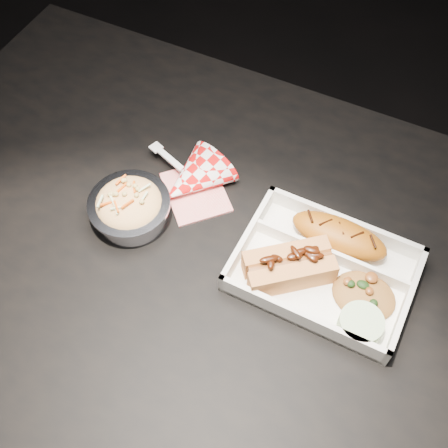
% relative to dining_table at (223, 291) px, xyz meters
% --- Properties ---
extents(floor, '(4.00, 4.00, 0.05)m').
position_rel_dining_table_xyz_m(floor, '(0.00, 0.00, -0.68)').
color(floor, black).
rests_on(floor, ground).
extents(dining_table, '(1.20, 0.80, 0.75)m').
position_rel_dining_table_xyz_m(dining_table, '(0.00, 0.00, 0.00)').
color(dining_table, black).
rests_on(dining_table, ground).
extents(food_tray, '(0.25, 0.18, 0.04)m').
position_rel_dining_table_xyz_m(food_tray, '(0.14, 0.05, 0.10)').
color(food_tray, silver).
rests_on(food_tray, dining_table).
extents(fried_pastry, '(0.15, 0.06, 0.04)m').
position_rel_dining_table_xyz_m(fried_pastry, '(0.14, 0.10, 0.12)').
color(fried_pastry, '#A25610').
rests_on(fried_pastry, food_tray).
extents(hotdog, '(0.13, 0.12, 0.06)m').
position_rel_dining_table_xyz_m(hotdog, '(0.09, 0.02, 0.12)').
color(hotdog, '#BF7A41').
rests_on(hotdog, food_tray).
extents(fried_rice_mound, '(0.09, 0.08, 0.03)m').
position_rel_dining_table_xyz_m(fried_rice_mound, '(0.20, 0.04, 0.11)').
color(fried_rice_mound, '#97612B').
rests_on(fried_rice_mound, food_tray).
extents(cupcake_liner, '(0.06, 0.06, 0.03)m').
position_rel_dining_table_xyz_m(cupcake_liner, '(0.21, -0.01, 0.11)').
color(cupcake_liner, '#B2D19E').
rests_on(cupcake_liner, food_tray).
extents(foil_coleslaw_cup, '(0.13, 0.13, 0.07)m').
position_rel_dining_table_xyz_m(foil_coleslaw_cup, '(-0.16, 0.01, 0.12)').
color(foil_coleslaw_cup, silver).
rests_on(foil_coleslaw_cup, dining_table).
extents(napkin_fork, '(0.18, 0.15, 0.10)m').
position_rel_dining_table_xyz_m(napkin_fork, '(-0.11, 0.11, 0.11)').
color(napkin_fork, red).
rests_on(napkin_fork, dining_table).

